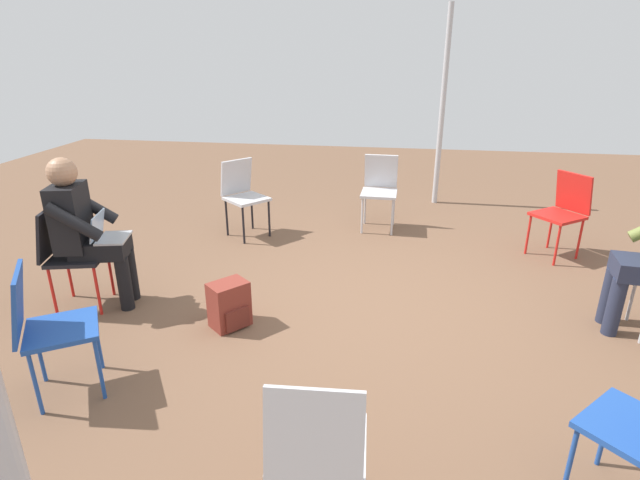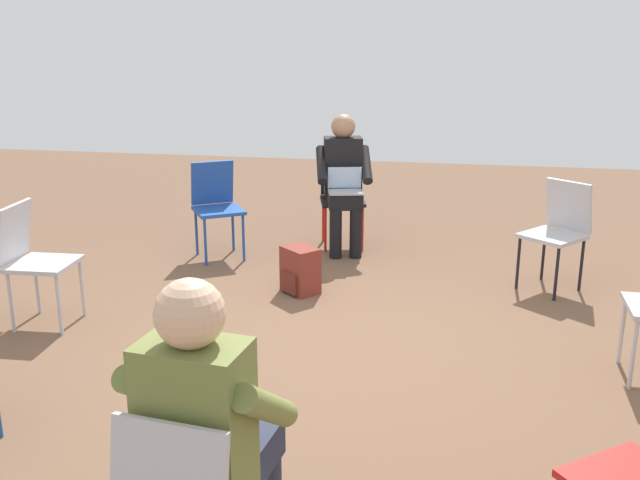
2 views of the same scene
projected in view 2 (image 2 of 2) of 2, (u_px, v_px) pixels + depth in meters
name	position (u px, v px, depth m)	size (l,w,h in m)	color
ground_plane	(327.00, 353.00, 4.49)	(14.00, 14.00, 0.00)	brown
chair_east	(342.00, 193.00, 6.67)	(0.52, 0.48, 0.85)	black
chair_northeast	(216.00, 202.00, 6.32)	(0.58, 0.57, 0.85)	#1E4799
chair_north	(33.00, 255.00, 4.82)	(0.42, 0.46, 0.85)	#B7B7BC
chair_southeast	(558.00, 227.00, 5.51)	(0.59, 0.58, 0.85)	#B7B7BC
person_with_laptop	(344.00, 176.00, 6.45)	(0.59, 0.57, 1.24)	black
person_in_olive	(210.00, 426.00, 2.35)	(0.55, 0.53, 1.24)	#23283D
backpack_near_laptop_user	(300.00, 273.00, 5.51)	(0.34, 0.34, 0.36)	maroon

